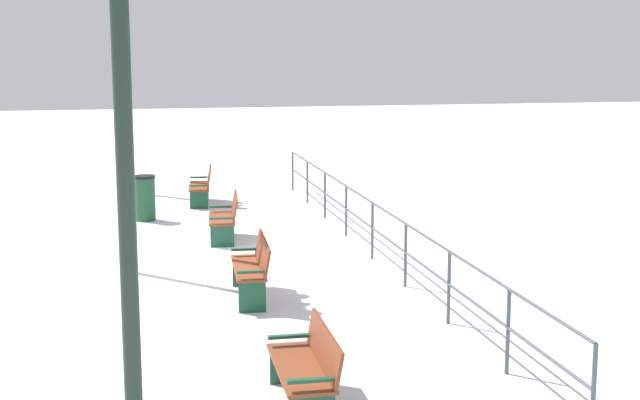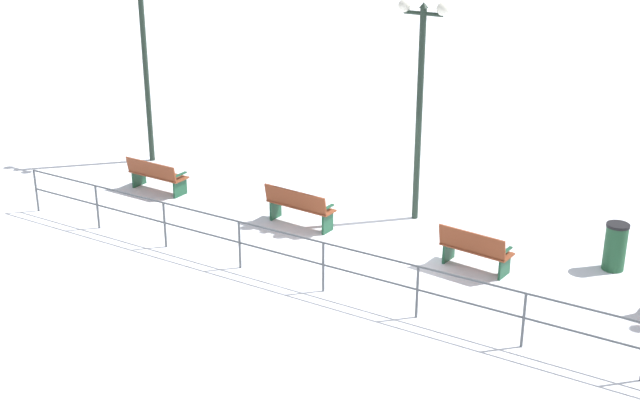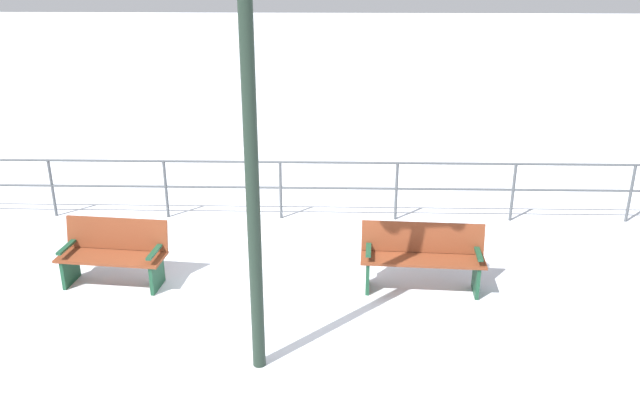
# 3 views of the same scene
# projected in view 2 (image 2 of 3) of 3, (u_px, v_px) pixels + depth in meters

# --- Properties ---
(ground_plane) EXTENTS (80.00, 80.00, 0.00)m
(ground_plane) POSITION_uv_depth(u_px,v_px,m) (386.00, 243.00, 18.72)
(ground_plane) COLOR white
(ground_plane) RESTS_ON ground
(bench_second) EXTENTS (0.70, 1.50, 0.90)m
(bench_second) POSITION_uv_depth(u_px,v_px,m) (475.00, 249.00, 17.35)
(bench_second) COLOR brown
(bench_second) RESTS_ON ground
(bench_third) EXTENTS (0.59, 1.68, 0.91)m
(bench_third) POSITION_uv_depth(u_px,v_px,m) (299.00, 206.00, 19.44)
(bench_third) COLOR brown
(bench_third) RESTS_ON ground
(bench_fourth) EXTENTS (0.60, 1.59, 0.84)m
(bench_fourth) POSITION_uv_depth(u_px,v_px,m) (156.00, 175.00, 21.53)
(bench_fourth) COLOR brown
(bench_fourth) RESTS_ON ground
(lamppost_middle) EXTENTS (0.29, 1.18, 4.97)m
(lamppost_middle) POSITION_uv_depth(u_px,v_px,m) (421.00, 78.00, 18.88)
(lamppost_middle) COLOR #1E2D23
(lamppost_middle) RESTS_ON ground
(lamppost_far) EXTENTS (0.23, 0.94, 4.99)m
(lamppost_far) POSITION_uv_depth(u_px,v_px,m) (144.00, 51.00, 22.87)
(lamppost_far) COLOR #1E2D23
(lamppost_far) RESTS_ON ground
(waterfront_railing) EXTENTS (0.05, 15.82, 1.04)m
(waterfront_railing) POSITION_uv_depth(u_px,v_px,m) (323.00, 258.00, 16.39)
(waterfront_railing) COLOR #4C5156
(waterfront_railing) RESTS_ON ground
(trash_bin) EXTENTS (0.46, 0.46, 0.99)m
(trash_bin) POSITION_uv_depth(u_px,v_px,m) (615.00, 247.00, 17.37)
(trash_bin) COLOR #1E4C2D
(trash_bin) RESTS_ON ground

